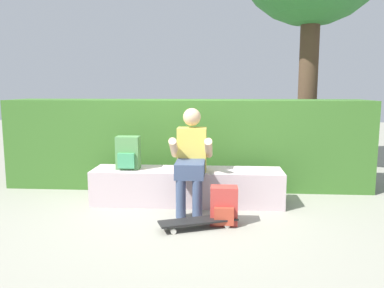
# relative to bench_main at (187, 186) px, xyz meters

# --- Properties ---
(ground_plane) EXTENTS (24.00, 24.00, 0.00)m
(ground_plane) POSITION_rel_bench_main_xyz_m (0.00, -0.38, -0.21)
(ground_plane) COLOR gray
(bench_main) EXTENTS (2.31, 0.52, 0.42)m
(bench_main) POSITION_rel_bench_main_xyz_m (0.00, 0.00, 0.00)
(bench_main) COLOR #BBA7AC
(bench_main) RESTS_ON ground
(person_skater) EXTENTS (0.49, 0.62, 1.17)m
(person_skater) POSITION_rel_bench_main_xyz_m (0.06, -0.22, 0.41)
(person_skater) COLOR gold
(person_skater) RESTS_ON ground
(skateboard_near_person) EXTENTS (0.82, 0.47, 0.09)m
(skateboard_near_person) POSITION_rel_bench_main_xyz_m (0.18, -0.86, -0.14)
(skateboard_near_person) COLOR black
(skateboard_near_person) RESTS_ON ground
(backpack_on_bench) EXTENTS (0.28, 0.23, 0.40)m
(backpack_on_bench) POSITION_rel_bench_main_xyz_m (-0.72, -0.01, 0.41)
(backpack_on_bench) COLOR #51894C
(backpack_on_bench) RESTS_ON bench_main
(backpack_on_ground) EXTENTS (0.28, 0.23, 0.40)m
(backpack_on_ground) POSITION_rel_bench_main_xyz_m (0.44, -0.72, -0.02)
(backpack_on_ground) COLOR #B23833
(backpack_on_ground) RESTS_ON ground
(hedge_row) EXTENTS (5.05, 0.79, 1.24)m
(hedge_row) POSITION_rel_bench_main_xyz_m (-0.08, 0.91, 0.41)
(hedge_row) COLOR #366625
(hedge_row) RESTS_ON ground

